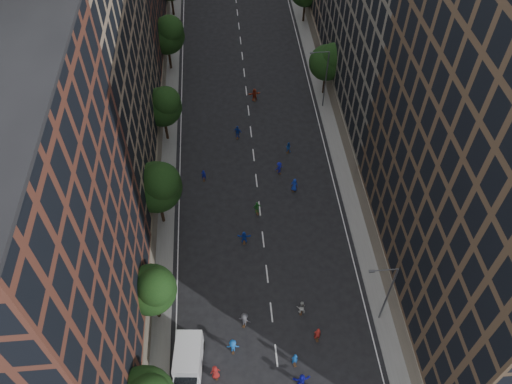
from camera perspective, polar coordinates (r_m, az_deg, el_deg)
ground at (r=67.84m, az=-0.55°, el=6.62°), size 240.00×240.00×0.00m
sidewalk_left at (r=73.90m, az=-10.47°, el=9.94°), size 4.00×105.00×0.15m
sidewalk_right at (r=75.04m, az=8.34°, el=10.95°), size 4.00×105.00×0.15m
bldg_left_a at (r=40.28m, az=-25.48°, el=-7.55°), size 14.00×22.00×30.00m
bldg_left_b at (r=55.59m, az=-20.88°, el=14.64°), size 14.00×26.00×34.00m
tree_left_1 at (r=47.29m, az=-11.76°, el=-10.79°), size 4.80×4.80×8.21m
tree_left_2 at (r=53.74m, az=-11.19°, el=0.72°), size 5.60×5.60×9.45m
tree_left_3 at (r=64.29m, az=-10.56°, el=9.71°), size 5.00×5.00×8.58m
tree_left_4 at (r=77.22m, az=-10.10°, el=17.36°), size 5.40×5.40×9.08m
tree_right_a at (r=71.95m, az=8.29°, el=14.60°), size 5.00×5.00×8.39m
streetlamp_near at (r=48.14m, az=14.71°, el=-10.97°), size 2.64×0.22×9.06m
streetlamp_far at (r=69.73m, az=7.84°, el=12.95°), size 2.64×0.22×9.06m
cargo_van at (r=48.05m, az=-7.78°, el=-18.79°), size 3.00×5.58×2.86m
skater_1 at (r=48.61m, az=4.43°, el=-18.51°), size 0.70×0.53×1.74m
skater_3 at (r=48.97m, az=-2.66°, el=-17.20°), size 1.21×0.74×1.81m
skater_4 at (r=49.57m, az=-8.08°, el=-16.93°), size 0.98×0.70×1.54m
skater_5 at (r=47.92m, az=5.24°, el=-20.61°), size 1.70×0.64×1.80m
skater_6 at (r=48.06m, az=-4.67°, el=-19.84°), size 1.06×0.82×1.94m
skater_7 at (r=49.74m, az=7.02°, el=-15.80°), size 0.71×0.48×1.88m
skater_8 at (r=50.88m, az=5.18°, el=-12.99°), size 0.94×0.76×1.82m
skater_9 at (r=50.05m, az=-1.31°, el=-14.40°), size 1.39×1.12×1.87m
skater_10 at (r=57.80m, az=0.13°, el=-1.83°), size 1.11×0.65×1.78m
skater_11 at (r=55.32m, az=-1.37°, el=-5.21°), size 1.58×0.63×1.67m
skater_12 at (r=60.27m, az=4.41°, el=0.80°), size 1.04×0.89×1.81m
skater_13 at (r=61.74m, az=-6.00°, el=1.94°), size 0.59×0.41×1.53m
skater_14 at (r=65.00m, az=3.70°, el=5.11°), size 0.89×0.80×1.51m
skater_15 at (r=62.22m, az=2.66°, el=2.77°), size 1.23×1.01×1.66m
skater_16 at (r=66.75m, az=-2.11°, el=6.85°), size 1.21×0.87×1.90m
skater_17 at (r=72.79m, az=-0.17°, el=11.03°), size 1.82×0.80×1.90m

